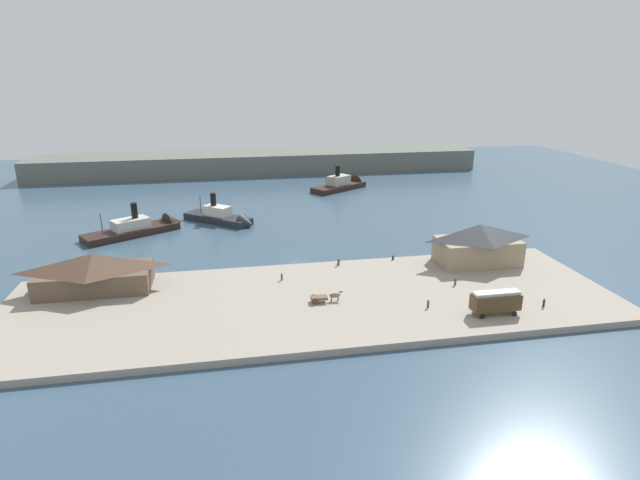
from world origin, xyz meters
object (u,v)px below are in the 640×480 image
Objects in this scene: ferry_shed_west_terminal at (478,243)px; ferry_outer_harbor at (344,184)px; mooring_post_center_east at (339,261)px; mooring_post_west at (393,258)px; ferry_shed_east_terminal at (94,271)px; pedestrian_by_tram at (338,262)px; ferry_mid_harbor at (225,218)px; pedestrian_walking_east at (428,304)px; ferry_departing_north at (144,227)px; street_tram at (496,301)px; pedestrian_near_cart at (282,277)px; horse_cart at (325,297)px; pedestrian_near_east_shed at (544,303)px; pedestrian_near_west_shed at (455,281)px.

ferry_shed_west_terminal is 82.43m from ferry_outer_harbor.
mooring_post_west is (12.13, -0.01, 0.00)m from mooring_post_center_east.
ferry_shed_east_terminal reaches higher than pedestrian_by_tram.
ferry_mid_harbor is (-35.74, 39.48, -0.17)m from mooring_post_west.
pedestrian_walking_east is 0.06× the size of ferry_departing_north.
street_tram is at bearing -109.69° from ferry_shed_west_terminal.
pedestrian_walking_east is 29.09m from pedestrian_near_cart.
ferry_departing_north is (-54.99, 58.77, -0.55)m from pedestrian_walking_east.
horse_cart is 3.67× the size of pedestrian_near_east_shed.
horse_cart is (-27.36, 10.03, -1.50)m from street_tram.
pedestrian_by_tram is 24.44m from pedestrian_near_west_shed.
ferry_shed_east_terminal is 40.16m from ferry_departing_north.
mooring_post_west is 53.25m from ferry_mid_harbor.
pedestrian_near_cart is at bearing 155.08° from pedestrian_near_east_shed.
pedestrian_near_east_shed is 1.02× the size of pedestrian_near_cart.
horse_cart is 3.68× the size of pedestrian_walking_east.
street_tram reaches higher than pedestrian_walking_east.
ferry_departing_north is (-37.78, 53.09, -0.75)m from horse_cart.
pedestrian_walking_east is 20.30m from pedestrian_near_east_shed.
pedestrian_by_tram is at bearing 127.77° from street_tram.
pedestrian_by_tram is at bearing -104.20° from mooring_post_center_east.
ferry_departing_north is (-75.02, 62.03, -0.55)m from pedestrian_near_east_shed.
mooring_post_center_east is 1.00× the size of mooring_post_west.
mooring_post_west is (-16.93, 5.15, -3.94)m from ferry_shed_west_terminal.
ferry_shed_west_terminal is 19.08× the size of mooring_post_west.
horse_cart is 6.39× the size of mooring_post_center_east.
mooring_post_west is (18.75, 18.35, -0.47)m from horse_cart.
pedestrian_walking_east is 0.08× the size of ferry_mid_harbor.
ferry_outer_harbor reaches higher than pedestrian_by_tram.
mooring_post_west is at bearing 115.31° from pedestrian_near_west_shed.
pedestrian_walking_east is at bearing -134.38° from ferry_shed_west_terminal.
mooring_post_west is at bearing 5.54° from pedestrian_by_tram.
ferry_shed_west_terminal is 22.50m from pedestrian_near_east_shed.
street_tram is 11.18m from pedestrian_walking_east.
street_tram reaches higher than horse_cart.
ferry_shed_west_terminal reaches higher than pedestrian_by_tram.
ferry_shed_west_terminal is 0.74× the size of ferry_outer_harbor.
mooring_post_center_east is at bearing 70.19° from horse_cart.
ferry_departing_north is (-20.79, -4.74, -0.11)m from ferry_mid_harbor.
pedestrian_near_west_shed is 0.07× the size of ferry_departing_north.
ferry_shed_west_terminal is 69.15m from ferry_mid_harbor.
pedestrian_near_east_shed is 32.97m from mooring_post_west.
ferry_departing_north reaches higher than pedestrian_near_west_shed.
mooring_post_center_east is 78.92m from ferry_outer_harbor.
pedestrian_near_west_shed is 1.89× the size of mooring_post_west.
pedestrian_near_cart is (-42.07, -1.87, -3.69)m from ferry_shed_west_terminal.
ferry_shed_east_terminal is 48.23m from mooring_post_center_east.
pedestrian_near_cart is at bearing -164.41° from mooring_post_west.
ferry_shed_east_terminal is 13.34× the size of pedestrian_near_cart.
pedestrian_near_cart is 47.69m from ferry_mid_harbor.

